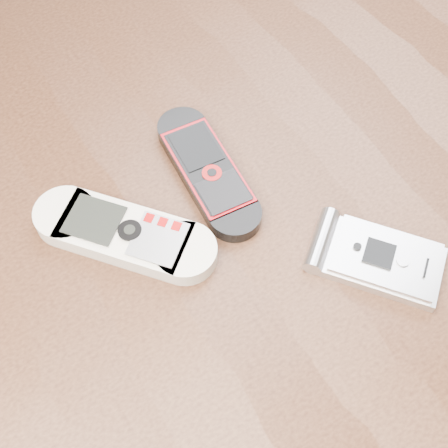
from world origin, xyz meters
TOP-DOWN VIEW (x-y plane):
  - ground at (0.00, 0.00)m, footprint 4.00×4.00m
  - table at (0.00, 0.00)m, footprint 1.20×0.80m
  - nokia_white at (-0.07, 0.03)m, footprint 0.14×0.15m
  - nokia_black_red at (0.02, 0.05)m, footprint 0.06×0.15m
  - motorola_razr at (0.09, -0.09)m, footprint 0.11×0.12m

SIDE VIEW (x-z plane):
  - ground at x=0.00m, z-range 0.00..0.00m
  - table at x=0.00m, z-range 0.27..1.02m
  - nokia_black_red at x=0.02m, z-range 0.75..0.76m
  - motorola_razr at x=0.09m, z-range 0.75..0.77m
  - nokia_white at x=-0.07m, z-range 0.75..0.77m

